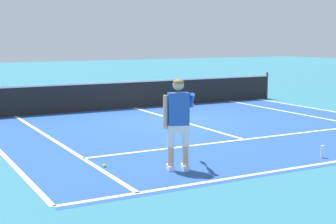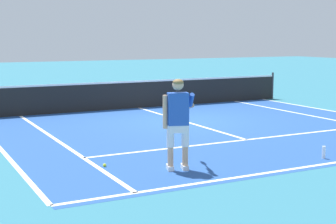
% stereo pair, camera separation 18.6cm
% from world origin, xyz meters
% --- Properties ---
extents(ground_plane, '(80.00, 80.00, 0.00)m').
position_xyz_m(ground_plane, '(0.00, 0.00, 0.00)').
color(ground_plane, teal).
extents(court_inner_surface, '(10.98, 9.47, 0.00)m').
position_xyz_m(court_inner_surface, '(0.00, -1.41, 0.00)').
color(court_inner_surface, '#234C93').
rests_on(court_inner_surface, ground).
extents(line_baseline, '(10.98, 0.10, 0.01)m').
position_xyz_m(line_baseline, '(0.00, -5.95, 0.00)').
color(line_baseline, white).
rests_on(line_baseline, ground).
extents(line_service, '(8.23, 0.10, 0.01)m').
position_xyz_m(line_service, '(0.00, -3.27, 0.00)').
color(line_service, white).
rests_on(line_service, ground).
extents(line_centre_service, '(0.10, 6.40, 0.01)m').
position_xyz_m(line_centre_service, '(0.00, -0.07, 0.00)').
color(line_centre_service, white).
rests_on(line_centre_service, ground).
extents(line_singles_left, '(0.10, 9.07, 0.01)m').
position_xyz_m(line_singles_left, '(-4.12, -1.41, 0.00)').
color(line_singles_left, white).
rests_on(line_singles_left, ground).
extents(line_singles_right, '(0.10, 9.07, 0.01)m').
position_xyz_m(line_singles_right, '(4.12, -1.41, 0.00)').
color(line_singles_right, white).
rests_on(line_singles_right, ground).
extents(tennis_net, '(11.96, 0.08, 1.07)m').
position_xyz_m(tennis_net, '(0.00, 3.13, 0.50)').
color(tennis_net, '#333338').
rests_on(tennis_net, ground).
extents(tennis_player, '(0.90, 1.02, 1.71)m').
position_xyz_m(tennis_player, '(-2.83, -4.98, 0.99)').
color(tennis_player, white).
rests_on(tennis_player, ground).
extents(tennis_ball_near_feet, '(0.07, 0.07, 0.07)m').
position_xyz_m(tennis_ball_near_feet, '(-3.98, -4.15, 0.03)').
color(tennis_ball_near_feet, '#CCE02D').
rests_on(tennis_ball_near_feet, ground).
extents(water_bottle, '(0.07, 0.07, 0.26)m').
position_xyz_m(water_bottle, '(0.26, -5.58, 0.13)').
color(water_bottle, white).
rests_on(water_bottle, ground).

